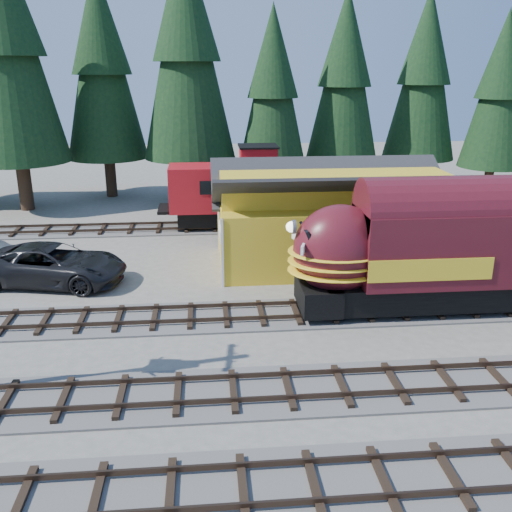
{
  "coord_description": "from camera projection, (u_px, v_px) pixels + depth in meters",
  "views": [
    {
      "loc": [
        -6.72,
        -18.13,
        10.19
      ],
      "look_at": [
        -4.72,
        4.0,
        2.71
      ],
      "focal_mm": 40.0,
      "sensor_mm": 36.0,
      "label": 1
    }
  ],
  "objects": [
    {
      "name": "ground",
      "position": [
        393.0,
        357.0,
        20.94
      ],
      "size": [
        120.0,
        120.0,
        0.0
      ],
      "primitive_type": "plane",
      "color": "#6B665B",
      "rests_on": "ground"
    },
    {
      "name": "track_spur",
      "position": [
        156.0,
        229.0,
        37.06
      ],
      "size": [
        32.0,
        3.2,
        0.33
      ],
      "color": "#4C4947",
      "rests_on": "ground"
    },
    {
      "name": "depot",
      "position": [
        334.0,
        210.0,
        29.9
      ],
      "size": [
        12.8,
        7.0,
        5.3
      ],
      "color": "gold",
      "rests_on": "ground"
    },
    {
      "name": "conifer_backdrop",
      "position": [
        375.0,
        66.0,
        41.05
      ],
      "size": [
        80.84,
        23.41,
        17.16
      ],
      "color": "black",
      "rests_on": "ground"
    },
    {
      "name": "locomotive",
      "position": [
        472.0,
        252.0,
        24.27
      ],
      "size": [
        16.4,
        3.26,
        4.46
      ],
      "color": "black",
      "rests_on": "ground"
    },
    {
      "name": "caboose",
      "position": [
        244.0,
        191.0,
        36.78
      ],
      "size": [
        9.47,
        2.75,
        4.92
      ],
      "color": "black",
      "rests_on": "ground"
    },
    {
      "name": "pickup_truck_a",
      "position": [
        53.0,
        265.0,
        27.64
      ],
      "size": [
        7.55,
        4.64,
        1.95
      ],
      "primitive_type": "imported",
      "rotation": [
        0.0,
        0.0,
        1.36
      ],
      "color": "black",
      "rests_on": "ground"
    }
  ]
}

